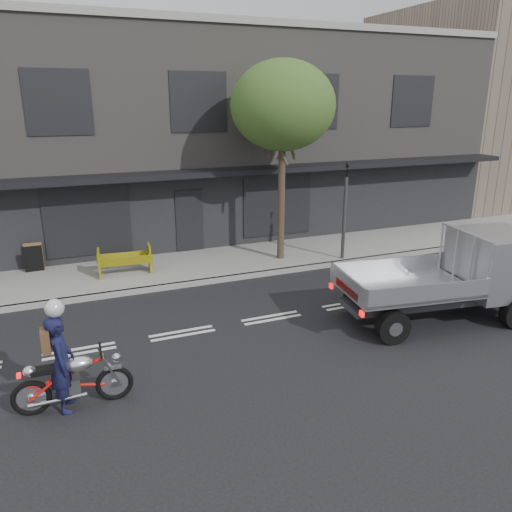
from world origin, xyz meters
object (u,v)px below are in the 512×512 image
object	(u,v)px
street_tree	(283,106)
sandwich_board	(34,259)
construction_barrier	(126,262)
traffic_light_pole	(344,217)
rider	(62,363)
flatbed_ute	(479,267)
motorcycle	(73,379)

from	to	relation	value
street_tree	sandwich_board	xyz separation A→B (m)	(-7.99, 1.63, -4.68)
sandwich_board	construction_barrier	bearing A→B (deg)	-31.57
traffic_light_pole	rider	xyz separation A→B (m)	(-9.35, -5.57, -0.72)
traffic_light_pole	sandwich_board	world-z (taller)	traffic_light_pole
rider	construction_barrier	world-z (taller)	rider
flatbed_ute	traffic_light_pole	bearing A→B (deg)	107.44
motorcycle	rider	xyz separation A→B (m)	(-0.15, 0.00, 0.36)
traffic_light_pole	flatbed_ute	world-z (taller)	traffic_light_pole
street_tree	flatbed_ute	size ratio (longest dim) A/B	1.27
construction_barrier	flatbed_ute	bearing A→B (deg)	-36.93
flatbed_ute	street_tree	bearing A→B (deg)	123.36
traffic_light_pole	sandwich_board	bearing A→B (deg)	166.04
sandwich_board	street_tree	bearing A→B (deg)	-13.45
street_tree	rider	distance (m)	10.68
flatbed_ute	sandwich_board	bearing A→B (deg)	152.71
street_tree	traffic_light_pole	size ratio (longest dim) A/B	1.93
flatbed_ute	sandwich_board	size ratio (longest dim) A/B	5.93
construction_barrier	sandwich_board	distance (m)	3.10
street_tree	flatbed_ute	xyz separation A→B (m)	(2.87, -6.04, -3.94)
motorcycle	construction_barrier	distance (m)	6.79
traffic_light_pole	construction_barrier	world-z (taller)	traffic_light_pole
motorcycle	construction_barrier	bearing A→B (deg)	75.92
flatbed_ute	sandwich_board	xyz separation A→B (m)	(-10.86, 7.67, -0.74)
street_tree	construction_barrier	size ratio (longest dim) A/B	4.01
street_tree	construction_barrier	bearing A→B (deg)	178.95
street_tree	sandwich_board	distance (m)	9.40
traffic_light_pole	sandwich_board	size ratio (longest dim) A/B	3.91
street_tree	traffic_light_pole	bearing A→B (deg)	-23.03
street_tree	rider	xyz separation A→B (m)	(-7.35, -6.42, -4.34)
flatbed_ute	motorcycle	bearing A→B (deg)	-169.88
rider	flatbed_ute	xyz separation A→B (m)	(10.22, 0.38, 0.40)
street_tree	traffic_light_pole	world-z (taller)	street_tree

